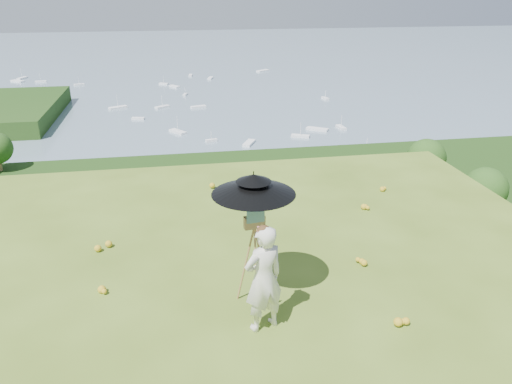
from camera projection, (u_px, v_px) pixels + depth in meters
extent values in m
plane|color=#506B1E|center=(212.00, 327.00, 7.13)|extent=(14.00, 14.00, 0.00)
cube|color=#15340E|center=(190.00, 344.00, 50.15)|extent=(140.00, 56.00, 22.00)
cube|color=#6F6658|center=(181.00, 229.00, 89.19)|extent=(170.00, 28.00, 8.00)
plane|color=slate|center=(168.00, 70.00, 238.30)|extent=(700.00, 700.00, 0.00)
imported|color=white|center=(264.00, 279.00, 6.83)|extent=(0.69, 0.57, 1.61)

